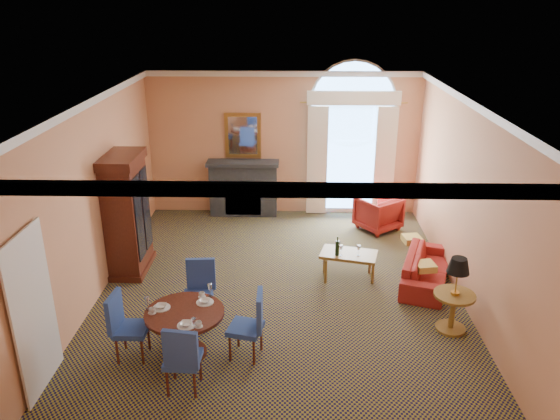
{
  "coord_description": "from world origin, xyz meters",
  "views": [
    {
      "loc": [
        0.21,
        -8.07,
        4.67
      ],
      "look_at": [
        0.0,
        0.5,
        1.3
      ],
      "focal_mm": 35.0,
      "sensor_mm": 36.0,
      "label": 1
    }
  ],
  "objects_px": {
    "armchair": "(378,213)",
    "side_table": "(456,287)",
    "dining_table": "(185,323)",
    "coffee_table": "(348,255)",
    "armoire": "(127,216)",
    "sofa": "(426,269)"
  },
  "relations": [
    {
      "from": "sofa",
      "to": "coffee_table",
      "type": "relative_size",
      "value": 1.67
    },
    {
      "from": "armoire",
      "to": "sofa",
      "type": "distance_m",
      "value": 5.34
    },
    {
      "from": "armoire",
      "to": "armchair",
      "type": "bearing_deg",
      "value": 22.34
    },
    {
      "from": "sofa",
      "to": "dining_table",
      "type": "bearing_deg",
      "value": 138.34
    },
    {
      "from": "armoire",
      "to": "sofa",
      "type": "xyz_separation_m",
      "value": [
        5.27,
        -0.38,
        -0.78
      ]
    },
    {
      "from": "dining_table",
      "to": "armchair",
      "type": "xyz_separation_m",
      "value": [
        3.28,
        4.49,
        -0.14
      ]
    },
    {
      "from": "dining_table",
      "to": "armchair",
      "type": "relative_size",
      "value": 1.35
    },
    {
      "from": "armchair",
      "to": "coffee_table",
      "type": "bearing_deg",
      "value": 33.16
    },
    {
      "from": "dining_table",
      "to": "coffee_table",
      "type": "xyz_separation_m",
      "value": [
        2.44,
        2.26,
        -0.06
      ]
    },
    {
      "from": "dining_table",
      "to": "sofa",
      "type": "xyz_separation_m",
      "value": [
        3.79,
        2.16,
        -0.25
      ]
    },
    {
      "from": "armchair",
      "to": "side_table",
      "type": "relative_size",
      "value": 0.69
    },
    {
      "from": "armchair",
      "to": "dining_table",
      "type": "bearing_deg",
      "value": 17.76
    },
    {
      "from": "side_table",
      "to": "armchair",
      "type": "bearing_deg",
      "value": 98.46
    },
    {
      "from": "sofa",
      "to": "coffee_table",
      "type": "distance_m",
      "value": 1.37
    },
    {
      "from": "armchair",
      "to": "side_table",
      "type": "height_order",
      "value": "side_table"
    },
    {
      "from": "dining_table",
      "to": "armoire",
      "type": "bearing_deg",
      "value": 120.18
    },
    {
      "from": "coffee_table",
      "to": "armoire",
      "type": "bearing_deg",
      "value": -169.65
    },
    {
      "from": "coffee_table",
      "to": "dining_table",
      "type": "bearing_deg",
      "value": -122.74
    },
    {
      "from": "armchair",
      "to": "armoire",
      "type": "bearing_deg",
      "value": -13.78
    },
    {
      "from": "armoire",
      "to": "side_table",
      "type": "distance_m",
      "value": 5.64
    },
    {
      "from": "armoire",
      "to": "sofa",
      "type": "relative_size",
      "value": 1.22
    },
    {
      "from": "armchair",
      "to": "coffee_table",
      "type": "relative_size",
      "value": 0.75
    }
  ]
}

